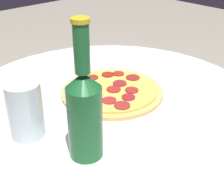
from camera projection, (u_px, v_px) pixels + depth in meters
name	position (u px, v px, depth m)	size (l,w,h in m)	color
table	(110.00, 154.00, 0.94)	(0.85, 0.85, 0.73)	silver
pizza	(112.00, 91.00, 0.87)	(0.28, 0.28, 0.02)	tan
beer_bottle	(85.00, 110.00, 0.60)	(0.07, 0.07, 0.28)	#195628
drinking_glass	(25.00, 110.00, 0.68)	(0.08, 0.08, 0.13)	silver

